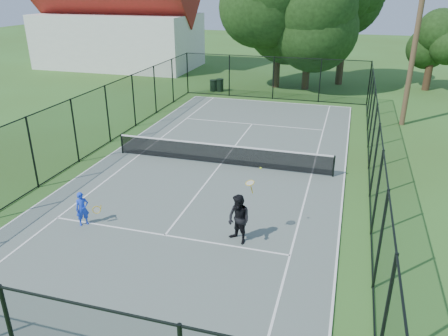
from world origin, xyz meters
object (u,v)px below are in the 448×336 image
(trash_bin_right, at_px, (220,85))
(player_black, at_px, (239,219))
(tennis_net, at_px, (221,153))
(utility_pole, at_px, (413,56))
(trash_bin_left, at_px, (213,85))
(player_blue, at_px, (82,209))

(trash_bin_right, height_order, player_black, player_black)
(tennis_net, xyz_separation_m, utility_pole, (8.46, 9.00, 3.39))
(trash_bin_left, relative_size, player_black, 0.36)
(trash_bin_left, relative_size, utility_pole, 0.11)
(utility_pole, distance_m, player_black, 16.55)
(trash_bin_right, distance_m, player_blue, 20.81)
(trash_bin_left, relative_size, player_blue, 0.72)
(trash_bin_left, bearing_deg, player_blue, -84.75)
(tennis_net, bearing_deg, trash_bin_left, 108.87)
(player_blue, bearing_deg, utility_pole, 53.67)
(trash_bin_left, distance_m, player_black, 21.52)
(player_blue, height_order, player_black, player_black)
(tennis_net, bearing_deg, player_black, -68.41)
(player_black, bearing_deg, trash_bin_left, 109.69)
(tennis_net, height_order, player_black, player_black)
(trash_bin_left, height_order, player_black, player_black)
(tennis_net, distance_m, player_blue, 7.14)
(utility_pole, bearing_deg, trash_bin_left, 158.78)
(player_blue, bearing_deg, tennis_net, 65.69)
(trash_bin_right, bearing_deg, tennis_net, -73.06)
(trash_bin_left, bearing_deg, tennis_net, -71.13)
(trash_bin_right, bearing_deg, trash_bin_left, -170.79)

